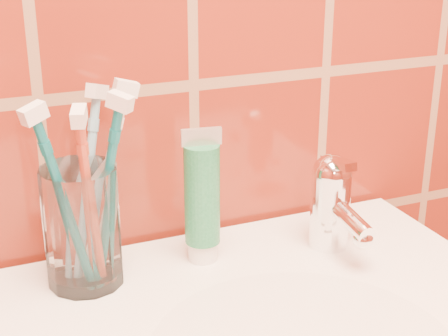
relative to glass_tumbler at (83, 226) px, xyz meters
name	(u,v)px	position (x,y,z in m)	size (l,w,h in m)	color
glass_tumbler	(83,226)	(0.00, 0.00, 0.00)	(0.08, 0.08, 0.14)	white
toothpaste_tube	(202,200)	(0.14, 0.00, 0.01)	(0.05, 0.04, 0.16)	white
faucet	(333,199)	(0.29, -0.03, 0.00)	(0.05, 0.11, 0.12)	white
toothbrush_0	(104,183)	(0.03, 0.01, 0.04)	(0.08, 0.03, 0.23)	white
toothbrush_1	(89,202)	(0.00, -0.02, 0.04)	(0.04, 0.06, 0.22)	#BB4128
toothbrush_2	(88,184)	(0.01, 0.03, 0.04)	(0.07, 0.06, 0.22)	#73AECE
toothbrush_3	(66,203)	(-0.02, -0.02, 0.04)	(0.07, 0.05, 0.22)	#0D6671
toothbrush_4	(105,192)	(0.03, -0.01, 0.04)	(0.06, 0.06, 0.23)	#0D6570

